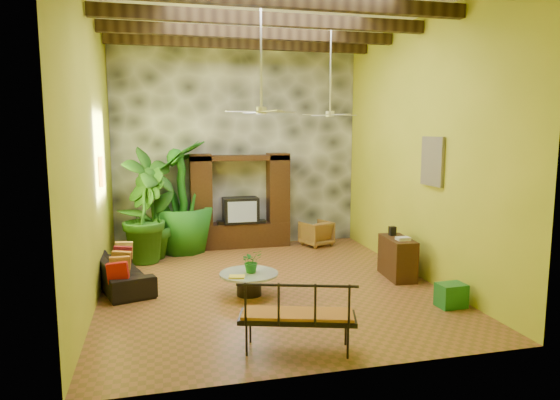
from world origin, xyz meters
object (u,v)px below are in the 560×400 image
object	(u,v)px
tall_plant_a	(151,204)
side_console	(397,258)
coffee_table	(249,281)
wicker_armchair	(316,233)
iron_bench	(299,313)
sofa	(122,272)
green_bin	(451,295)
tall_plant_c	(182,197)
entertainment_center	(240,208)
tall_plant_b	(143,215)
ceiling_fan_back	(330,104)
ceiling_fan_front	(261,98)

from	to	relation	value
tall_plant_a	side_console	xyz separation A→B (m)	(4.65, -2.62, -0.85)
coffee_table	wicker_armchair	bearing A→B (deg)	55.04
tall_plant_a	iron_bench	size ratio (longest dim) A/B	1.56
sofa	wicker_armchair	size ratio (longest dim) A/B	2.87
iron_bench	green_bin	distance (m)	3.09
sofa	tall_plant_c	distance (m)	2.93
entertainment_center	wicker_armchair	bearing A→B (deg)	-9.93
coffee_table	tall_plant_c	bearing A→B (deg)	105.43
wicker_armchair	tall_plant_a	bearing A→B (deg)	-16.20
sofa	tall_plant_b	size ratio (longest dim) A/B	0.95
coffee_table	side_console	xyz separation A→B (m)	(3.01, 0.34, 0.14)
ceiling_fan_back	sofa	world-z (taller)	ceiling_fan_back
ceiling_fan_back	iron_bench	xyz separation A→B (m)	(-1.84, -4.10, -2.86)
tall_plant_b	coffee_table	world-z (taller)	tall_plant_b
tall_plant_c	side_console	world-z (taller)	tall_plant_c
tall_plant_c	ceiling_fan_back	bearing A→B (deg)	-30.39
ceiling_fan_back	tall_plant_a	bearing A→B (deg)	161.10
ceiling_fan_back	sofa	distance (m)	5.31
entertainment_center	iron_bench	size ratio (longest dim) A/B	1.50
coffee_table	tall_plant_b	bearing A→B (deg)	123.29
tall_plant_a	green_bin	bearing A→B (deg)	-42.36
iron_bench	tall_plant_c	bearing A→B (deg)	118.71
ceiling_fan_front	green_bin	distance (m)	4.53
sofa	tall_plant_c	xyz separation A→B (m)	(1.24, 2.45, 1.03)
ceiling_fan_back	iron_bench	distance (m)	5.33
ceiling_fan_back	tall_plant_c	bearing A→B (deg)	149.61
coffee_table	tall_plant_a	bearing A→B (deg)	119.06
tall_plant_b	side_console	bearing A→B (deg)	-26.85
tall_plant_b	green_bin	size ratio (longest dim) A/B	4.66
entertainment_center	wicker_armchair	size ratio (longest dim) A/B	3.52
ceiling_fan_front	sofa	distance (m)	4.07
wicker_armchair	tall_plant_b	distance (m)	4.23
ceiling_fan_back	coffee_table	xyz separation A→B (m)	(-2.06, -1.69, -3.15)
ceiling_fan_back	coffee_table	world-z (taller)	ceiling_fan_back
wicker_armchair	tall_plant_a	distance (m)	4.08
entertainment_center	wicker_armchair	distance (m)	1.99
tall_plant_b	entertainment_center	bearing A→B (deg)	20.33
ceiling_fan_front	tall_plant_b	world-z (taller)	ceiling_fan_front
tall_plant_b	green_bin	xyz separation A→B (m)	(4.93, -4.16, -0.84)
entertainment_center	tall_plant_b	xyz separation A→B (m)	(-2.28, -0.85, 0.07)
tall_plant_a	coffee_table	xyz separation A→B (m)	(1.64, -2.96, -0.99)
sofa	green_bin	bearing A→B (deg)	-130.65
sofa	wicker_armchair	xyz separation A→B (m)	(4.50, 2.30, 0.02)
ceiling_fan_front	iron_bench	xyz separation A→B (m)	(-0.04, -2.50, -2.86)
wicker_armchair	green_bin	size ratio (longest dim) A/B	1.53
tall_plant_b	green_bin	world-z (taller)	tall_plant_b
ceiling_fan_front	tall_plant_b	size ratio (longest dim) A/B	0.90
tall_plant_c	coffee_table	world-z (taller)	tall_plant_c
ceiling_fan_back	green_bin	size ratio (longest dim) A/B	4.19
sofa	iron_bench	xyz separation A→B (m)	(2.41, -3.42, 0.25)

